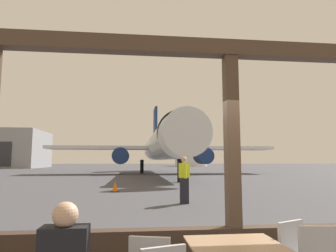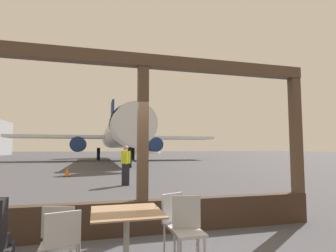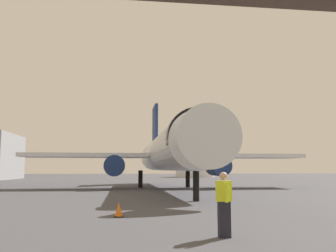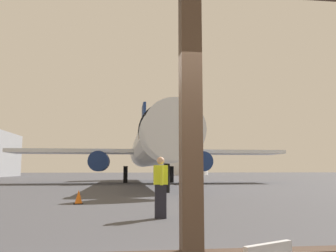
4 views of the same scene
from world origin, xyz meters
name	(u,v)px [view 1 (image 1 of 4)]	position (x,y,z in m)	size (l,w,h in m)	color
ground_plane	(144,172)	(0.00, 40.00, 0.00)	(220.00, 220.00, 0.00)	#424247
window_frame	(233,184)	(0.00, 0.00, 1.25)	(7.23, 0.24, 3.45)	#38281E
airplane	(163,145)	(1.90, 30.41, 3.42)	(27.19, 32.26, 10.17)	silver
ground_crew_worker	(184,179)	(0.41, 6.87, 0.90)	(0.40, 0.57, 1.74)	black
traffic_cone	(115,187)	(-2.44, 11.46, 0.26)	(0.36, 0.36, 0.56)	orange
fuel_storage_tank	(191,158)	(15.28, 83.89, 2.38)	(9.50, 9.50, 4.76)	white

